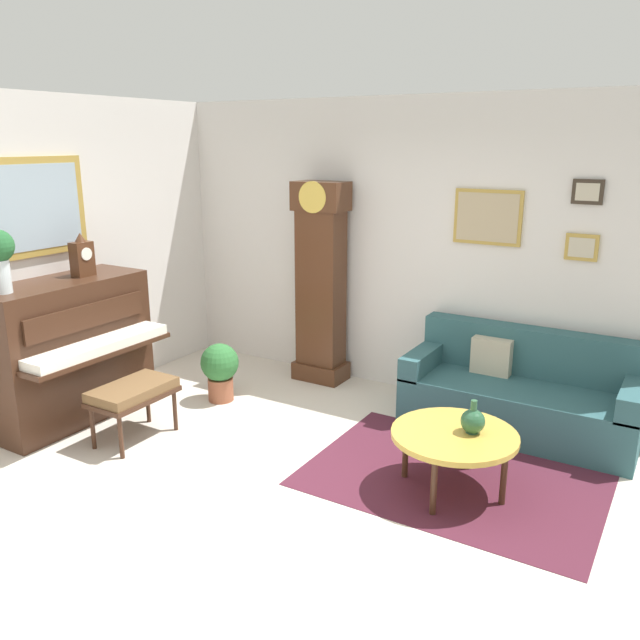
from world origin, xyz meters
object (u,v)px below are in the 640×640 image
object	(u,v)px
potted_plant	(220,368)
grandfather_clock	(321,288)
coffee_table	(454,437)
mantel_clock	(82,257)
piano	(68,350)
green_jug	(473,421)
piano_bench	(133,393)
couch	(521,394)

from	to	relation	value
potted_plant	grandfather_clock	bearing A→B (deg)	62.15
coffee_table	mantel_clock	distance (m)	3.50
coffee_table	grandfather_clock	bearing A→B (deg)	143.58
piano	green_jug	xyz separation A→B (m)	(3.45, 0.60, -0.10)
mantel_clock	grandfather_clock	bearing A→B (deg)	51.06
piano	coffee_table	bearing A→B (deg)	9.12
piano_bench	green_jug	world-z (taller)	green_jug
piano_bench	piano	bearing A→B (deg)	177.55
piano	mantel_clock	xyz separation A→B (m)	(0.00, 0.24, 0.79)
couch	coffee_table	world-z (taller)	couch
piano	mantel_clock	distance (m)	0.83
coffee_table	potted_plant	bearing A→B (deg)	169.76
couch	mantel_clock	bearing A→B (deg)	-155.72
couch	mantel_clock	distance (m)	3.97
coffee_table	potted_plant	size ratio (longest dim) A/B	1.57
piano	piano_bench	distance (m)	0.84
piano	coffee_table	size ratio (longest dim) A/B	1.64
grandfather_clock	couch	bearing A→B (deg)	-4.36
green_jug	piano_bench	bearing A→B (deg)	-166.51
piano	potted_plant	xyz separation A→B (m)	(0.88, 0.98, -0.31)
piano	mantel_clock	world-z (taller)	mantel_clock
potted_plant	piano	bearing A→B (deg)	-131.76
mantel_clock	potted_plant	xyz separation A→B (m)	(0.87, 0.74, -1.10)
couch	green_jug	bearing A→B (deg)	-91.64
mantel_clock	potted_plant	distance (m)	1.59
couch	potted_plant	distance (m)	2.73
grandfather_clock	couch	world-z (taller)	grandfather_clock
piano_bench	mantel_clock	distance (m)	1.33
piano_bench	green_jug	bearing A→B (deg)	13.49
coffee_table	potted_plant	distance (m)	2.51
piano_bench	green_jug	size ratio (longest dim) A/B	2.92
mantel_clock	couch	bearing A→B (deg)	24.28
mantel_clock	coffee_table	bearing A→B (deg)	5.03
piano	coffee_table	world-z (taller)	piano
couch	mantel_clock	xyz separation A→B (m)	(-3.48, -1.57, 1.11)
potted_plant	mantel_clock	bearing A→B (deg)	-139.76
couch	green_jug	size ratio (longest dim) A/B	7.92
grandfather_clock	green_jug	distance (m)	2.50
piano_bench	coffee_table	xyz separation A→B (m)	(2.53, 0.57, 0.01)
mantel_clock	potted_plant	bearing A→B (deg)	40.24
grandfather_clock	potted_plant	xyz separation A→B (m)	(-0.52, -0.99, -0.64)
piano	grandfather_clock	world-z (taller)	grandfather_clock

